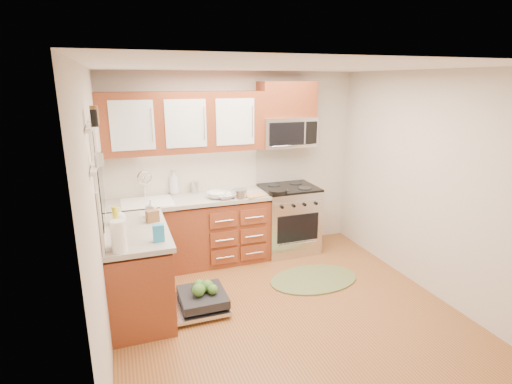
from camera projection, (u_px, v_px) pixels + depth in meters
name	position (u px, v px, depth m)	size (l,w,h in m)	color
floor	(284.00, 309.00, 4.31)	(3.50, 3.50, 0.00)	brown
ceiling	(289.00, 67.00, 3.63)	(3.50, 3.50, 0.00)	white
wall_back	(236.00, 165.00, 5.56)	(3.50, 0.04, 2.50)	beige
wall_front	(404.00, 277.00, 2.38)	(3.50, 0.04, 2.50)	beige
wall_left	(98.00, 218.00, 3.41)	(0.04, 3.50, 2.50)	beige
wall_right	(427.00, 184.00, 4.53)	(0.04, 3.50, 2.50)	beige
base_cabinet_back	(190.00, 234.00, 5.27)	(2.05, 0.60, 0.85)	#5E3215
base_cabinet_left	(138.00, 273.00, 4.20)	(0.60, 1.25, 0.85)	#5E3215
countertop_back	(189.00, 200.00, 5.14)	(2.07, 0.64, 0.05)	#B3AFA4
countertop_left	(136.00, 231.00, 4.08)	(0.64, 1.27, 0.05)	#B3AFA4
backsplash_back	(184.00, 171.00, 5.32)	(2.05, 0.02, 0.57)	beige
backsplash_left	(102.00, 205.00, 3.90)	(0.02, 1.25, 0.57)	beige
upper_cabinets	(183.00, 122.00, 5.00)	(2.05, 0.35, 0.75)	#5E3215
cabinet_over_mw	(287.00, 99.00, 5.38)	(0.76, 0.35, 0.47)	#5E3215
range	(288.00, 219.00, 5.70)	(0.76, 0.64, 0.95)	silver
microwave	(287.00, 132.00, 5.47)	(0.76, 0.38, 0.40)	silver
sink	(148.00, 212.00, 4.98)	(0.62, 0.50, 0.26)	white
dishwasher	(199.00, 301.00, 4.28)	(0.70, 0.60, 0.20)	silver
window	(98.00, 171.00, 3.78)	(0.03, 1.05, 1.05)	white
window_blind	(97.00, 136.00, 3.70)	(0.02, 0.96, 0.40)	white
shelf_upper	(90.00, 128.00, 2.88)	(0.04, 0.40, 0.03)	white
shelf_lower	(94.00, 169.00, 2.96)	(0.04, 0.40, 0.03)	white
rug	(314.00, 279.00, 4.93)	(1.12, 0.73, 0.02)	olive
skillet	(277.00, 191.00, 5.24)	(0.25, 0.25, 0.05)	black
stock_pot	(239.00, 194.00, 5.11)	(0.19, 0.19, 0.11)	silver
cutting_board	(256.00, 196.00, 5.20)	(0.27, 0.18, 0.02)	#A6884C
canister	(195.00, 187.00, 5.34)	(0.10, 0.10, 0.16)	silver
paper_towel_roll	(119.00, 236.00, 3.49)	(0.13, 0.13, 0.29)	white
mustard_bottle	(116.00, 216.00, 4.14)	(0.06, 0.06, 0.20)	yellow
red_bottle	(116.00, 234.00, 3.58)	(0.07, 0.07, 0.25)	#A20D21
wooden_box	(153.00, 216.00, 4.25)	(0.13, 0.09, 0.13)	brown
blue_carton	(159.00, 233.00, 3.72)	(0.10, 0.06, 0.17)	#298BC2
bowl_a	(225.00, 196.00, 5.09)	(0.24, 0.24, 0.06)	#999999
bowl_b	(217.00, 195.00, 5.11)	(0.26, 0.26, 0.08)	#999999
cup	(237.00, 193.00, 5.17)	(0.14, 0.14, 0.11)	#999999
soap_bottle_a	(174.00, 182.00, 5.26)	(0.13, 0.13, 0.34)	#999999
soap_bottle_b	(151.00, 208.00, 4.37)	(0.09, 0.10, 0.21)	#999999
soap_bottle_c	(119.00, 215.00, 4.19)	(0.14, 0.14, 0.17)	#999999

